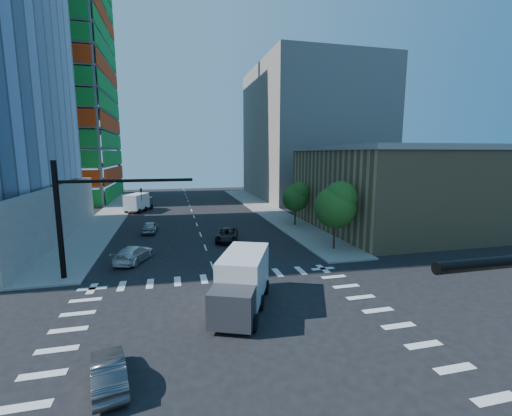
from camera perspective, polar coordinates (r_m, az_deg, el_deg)
name	(u,v)px	position (r m, az deg, el deg)	size (l,w,h in m)	color
ground	(239,337)	(19.41, -2.89, -20.70)	(160.00, 160.00, 0.00)	black
road_markings	(239,337)	(19.41, -2.89, -20.69)	(20.00, 20.00, 0.01)	silver
sidewalk_ne	(265,209)	(59.45, 1.53, -0.17)	(5.00, 60.00, 0.15)	gray
sidewalk_nw	(111,215)	(58.11, -22.97, -1.11)	(5.00, 60.00, 0.15)	gray
construction_building	(40,76)	(83.50, -32.31, 18.07)	(25.16, 34.50, 70.60)	gray
commercial_building	(395,187)	(47.94, 22.17, 3.24)	(20.50, 22.50, 10.60)	#998259
bg_building_ne	(311,133)	(77.77, 9.13, 12.20)	(24.00, 30.00, 28.00)	slate
signal_mast_nw	(80,209)	(29.17, -27.32, -0.10)	(10.20, 0.40, 9.00)	black
tree_south	(337,204)	(34.66, 13.34, 0.63)	(4.16, 4.16, 6.82)	#382316
tree_north	(297,196)	(45.75, 6.78, 1.93)	(3.54, 3.52, 5.78)	#382316
car_nb_far	(227,235)	(38.26, -4.88, -4.47)	(2.30, 5.00, 1.39)	black
car_sb_near	(134,254)	(32.85, -19.68, -7.21)	(2.02, 4.97, 1.44)	silver
car_sb_mid	(150,227)	(43.97, -17.25, -3.04)	(1.67, 4.15, 1.42)	#999AA0
car_sb_cross	(109,372)	(16.99, -23.36, -23.76)	(1.33, 3.81, 1.25)	#424346
box_truck_near	(241,287)	(21.63, -2.54, -13.03)	(5.04, 7.02, 3.39)	black
box_truck_far	(140,203)	(60.65, -18.84, 0.74)	(4.41, 6.28, 3.03)	black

